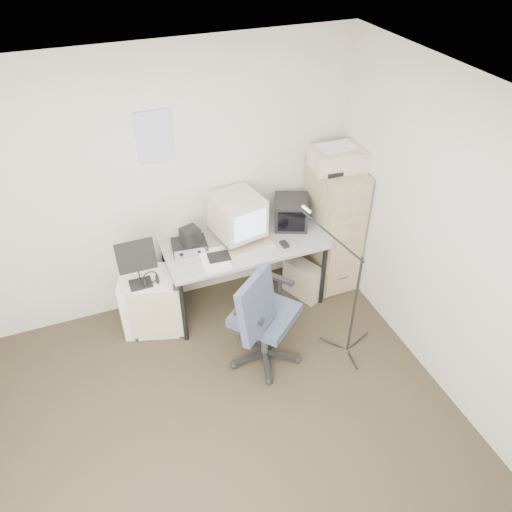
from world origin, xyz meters
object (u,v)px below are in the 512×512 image
object	(u,v)px
office_chair	(265,313)
filing_cabinet	(332,227)
side_cart	(151,302)
desk	(245,272)

from	to	relation	value
office_chair	filing_cabinet	bearing A→B (deg)	-2.05
filing_cabinet	office_chair	distance (m)	1.33
filing_cabinet	office_chair	world-z (taller)	filing_cabinet
filing_cabinet	side_cart	bearing A→B (deg)	-178.72
desk	side_cart	distance (m)	0.94
desk	side_cart	world-z (taller)	desk
desk	office_chair	xyz separation A→B (m)	(-0.11, -0.77, 0.18)
filing_cabinet	desk	distance (m)	0.99
filing_cabinet	side_cart	distance (m)	1.92
filing_cabinet	desk	size ratio (longest dim) A/B	0.87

